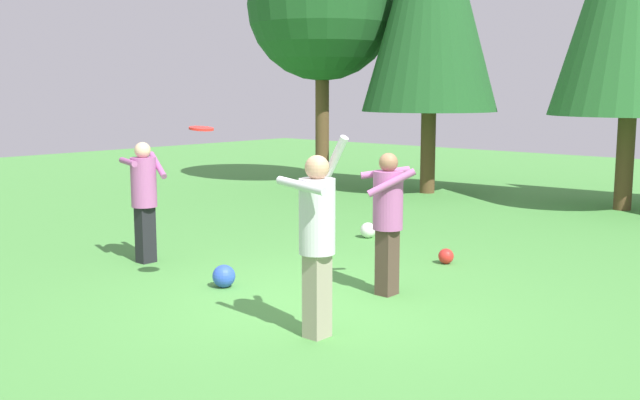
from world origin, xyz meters
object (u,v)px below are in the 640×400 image
(tree_far_left, at_px, (322,6))
(ball_white, at_px, (368,230))
(person_thrower, at_px, (317,230))
(ball_red, at_px, (446,256))
(person_bystander, at_px, (388,212))
(ball_blue, at_px, (224,276))
(person_catcher, at_px, (144,192))
(frisbee, at_px, (201,129))

(tree_far_left, bearing_deg, ball_white, -42.33)
(person_thrower, height_order, ball_red, person_thrower)
(person_bystander, distance_m, ball_red, 1.97)
(ball_blue, height_order, tree_far_left, tree_far_left)
(person_catcher, bearing_deg, person_bystander, 31.71)
(person_catcher, xyz_separation_m, ball_blue, (1.77, -0.16, -0.83))
(ball_red, bearing_deg, tree_far_left, 142.68)
(person_bystander, relative_size, ball_white, 6.60)
(person_thrower, xyz_separation_m, person_catcher, (-3.78, 0.75, -0.07))
(person_bystander, height_order, ball_white, person_bystander)
(ball_red, height_order, ball_blue, ball_blue)
(ball_white, relative_size, tree_far_left, 0.04)
(tree_far_left, bearing_deg, person_catcher, -64.75)
(person_thrower, bearing_deg, ball_blue, -12.13)
(ball_red, xyz_separation_m, tree_far_left, (-6.76, 5.15, 4.19))
(person_catcher, height_order, ball_white, person_catcher)
(person_thrower, distance_m, frisbee, 2.01)
(person_catcher, relative_size, ball_red, 7.87)
(person_bystander, height_order, tree_far_left, tree_far_left)
(person_catcher, height_order, tree_far_left, tree_far_left)
(ball_blue, bearing_deg, person_catcher, 174.91)
(ball_red, bearing_deg, frisbee, -109.02)
(person_bystander, bearing_deg, ball_red, -126.43)
(person_bystander, relative_size, ball_blue, 5.97)
(person_catcher, relative_size, person_bystander, 1.01)
(ball_blue, xyz_separation_m, tree_far_left, (-5.44, 7.93, 4.16))
(person_thrower, relative_size, ball_white, 7.76)
(person_thrower, distance_m, tree_far_left, 11.78)
(person_thrower, xyz_separation_m, person_bystander, (-0.38, 1.63, -0.07))
(ball_white, bearing_deg, tree_far_left, 137.67)
(ball_blue, distance_m, tree_far_left, 10.48)
(frisbee, height_order, tree_far_left, tree_far_left)
(person_thrower, distance_m, person_catcher, 3.86)
(person_catcher, distance_m, ball_white, 3.64)
(frisbee, relative_size, ball_white, 1.12)
(person_catcher, height_order, frisbee, frisbee)
(person_catcher, height_order, ball_red, person_catcher)
(person_thrower, bearing_deg, ball_white, -53.53)
(person_bystander, xyz_separation_m, tree_far_left, (-7.07, 6.90, 3.33))
(frisbee, relative_size, ball_blue, 1.01)
(person_thrower, relative_size, person_catcher, 1.17)
(ball_white, distance_m, ball_blue, 3.52)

